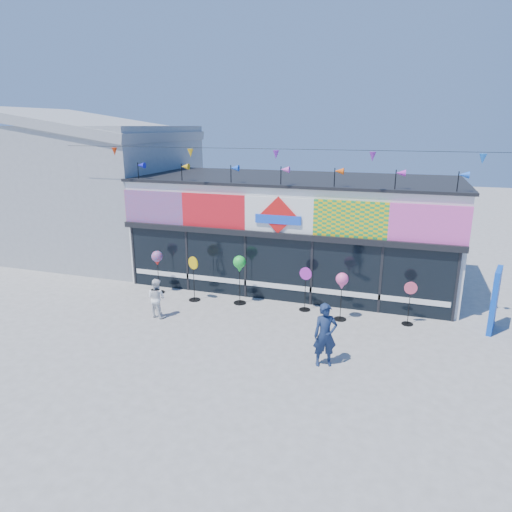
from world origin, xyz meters
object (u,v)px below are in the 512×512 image
at_px(spinner_4, 342,282).
at_px(adult_man, 325,335).
at_px(spinner_1, 194,277).
at_px(spinner_5, 409,302).
at_px(spinner_0, 157,259).
at_px(blue_sign, 495,300).
at_px(spinner_3, 305,288).
at_px(spinner_2, 239,265).
at_px(child, 156,298).

height_order(spinner_4, adult_man, adult_man).
relative_size(spinner_1, spinner_4, 1.03).
bearing_deg(spinner_5, spinner_0, 179.40).
relative_size(blue_sign, spinner_3, 1.31).
distance_m(blue_sign, spinner_3, 5.73).
relative_size(spinner_0, spinner_5, 1.15).
bearing_deg(spinner_5, spinner_2, 179.75).
bearing_deg(adult_man, spinner_4, 67.68).
bearing_deg(spinner_4, spinner_0, 176.78).
distance_m(spinner_3, child, 4.90).
bearing_deg(spinner_2, spinner_1, -172.19).
bearing_deg(spinner_3, child, -155.44).
bearing_deg(spinner_4, adult_man, -89.84).
bearing_deg(adult_man, child, 143.64).
bearing_deg(spinner_5, adult_man, -121.80).
distance_m(spinner_0, spinner_5, 8.86).
relative_size(spinner_4, spinner_5, 1.12).
bearing_deg(spinner_3, spinner_5, -2.30).
relative_size(spinner_2, adult_man, 1.03).
height_order(blue_sign, spinner_2, blue_sign).
xyz_separation_m(spinner_4, adult_man, (0.01, -3.03, -0.42)).
distance_m(spinner_5, adult_man, 3.90).
bearing_deg(adult_man, blue_sign, 16.65).
distance_m(spinner_2, adult_man, 4.91).
xyz_separation_m(spinner_3, child, (-4.46, -2.04, -0.15)).
distance_m(blue_sign, spinner_0, 11.26).
xyz_separation_m(spinner_1, spinner_3, (3.94, 0.33, -0.06)).
bearing_deg(spinner_2, blue_sign, 2.06).
height_order(spinner_0, spinner_3, spinner_0).
distance_m(spinner_3, adult_man, 3.67).
bearing_deg(spinner_5, spinner_1, -178.42).
bearing_deg(spinner_4, spinner_5, 7.96).
bearing_deg(spinner_5, child, -166.24).
xyz_separation_m(spinner_3, spinner_5, (3.32, -0.13, -0.05)).
bearing_deg(spinner_1, blue_sign, 3.04).
bearing_deg(spinner_3, spinner_1, -175.16).
bearing_deg(spinner_1, spinner_3, 4.84).
relative_size(spinner_3, child, 1.16).
xyz_separation_m(spinner_0, spinner_3, (5.53, 0.04, -0.49)).
height_order(spinner_1, spinner_5, spinner_1).
bearing_deg(adult_man, spinner_3, 87.58).
bearing_deg(spinner_2, spinner_5, -0.25).
relative_size(spinner_0, spinner_1, 1.00).
relative_size(spinner_0, spinner_3, 1.07).
height_order(blue_sign, spinner_1, blue_sign).
relative_size(blue_sign, child, 1.52).
height_order(spinner_1, spinner_3, spinner_1).
height_order(spinner_5, child, spinner_5).
xyz_separation_m(spinner_5, adult_man, (-2.06, -3.32, 0.10)).
relative_size(spinner_2, child, 1.34).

